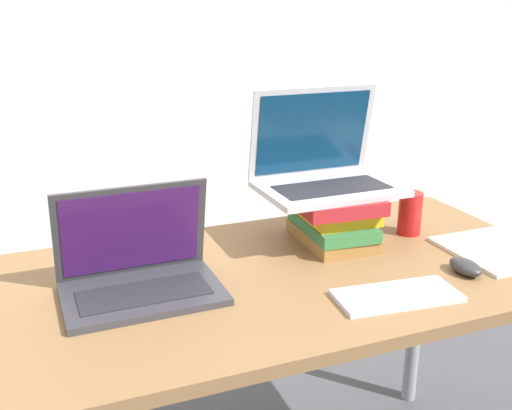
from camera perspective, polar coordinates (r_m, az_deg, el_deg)
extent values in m
cube|color=silver|center=(2.68, -11.46, 17.64)|extent=(8.00, 0.05, 2.70)
cube|color=brown|center=(1.46, 0.46, -7.20)|extent=(1.54, 0.73, 0.03)
cylinder|color=gray|center=(2.20, 15.01, -9.64)|extent=(0.05, 0.05, 0.72)
cube|color=#333338|center=(1.37, -10.72, -8.31)|extent=(0.35, 0.23, 0.02)
cube|color=#232328|center=(1.36, -10.62, -8.21)|extent=(0.29, 0.12, 0.00)
cube|color=#333338|center=(1.41, -11.77, -2.38)|extent=(0.35, 0.06, 0.23)
cube|color=#381451|center=(1.40, -11.73, -2.48)|extent=(0.32, 0.05, 0.20)
cube|color=olive|center=(1.67, 7.36, -2.89)|extent=(0.19, 0.26, 0.03)
cube|color=#33753D|center=(1.65, 7.31, -1.85)|extent=(0.18, 0.27, 0.03)
cube|color=gold|center=(1.65, 7.62, -0.61)|extent=(0.19, 0.22, 0.04)
cube|color=maroon|center=(1.63, 7.09, 0.63)|extent=(0.23, 0.28, 0.04)
cube|color=#B2B2B7|center=(1.62, 6.97, 1.54)|extent=(0.37, 0.26, 0.02)
cube|color=#232328|center=(1.61, 7.24, 1.71)|extent=(0.30, 0.14, 0.00)
cube|color=#B2B2B7|center=(1.68, 5.38, 6.92)|extent=(0.37, 0.05, 0.25)
cube|color=#0A2D4C|center=(1.68, 5.46, 6.86)|extent=(0.33, 0.04, 0.22)
cube|color=silver|center=(1.38, 13.26, -8.41)|extent=(0.29, 0.15, 0.01)
cube|color=silver|center=(1.38, 13.28, -8.15)|extent=(0.26, 0.12, 0.00)
ellipsoid|color=#2D2D2D|center=(1.54, 19.32, -5.56)|extent=(0.06, 0.10, 0.04)
cube|color=white|center=(1.71, 21.87, -4.01)|extent=(0.24, 0.27, 0.01)
cylinder|color=red|center=(1.75, 14.45, -0.76)|extent=(0.07, 0.07, 0.12)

